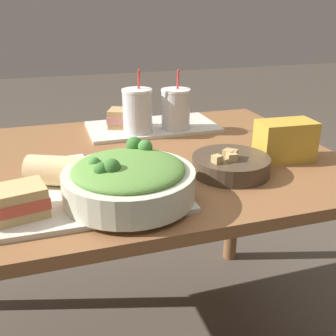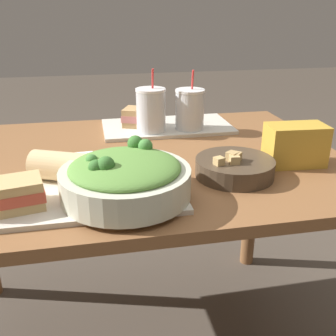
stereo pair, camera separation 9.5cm
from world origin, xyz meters
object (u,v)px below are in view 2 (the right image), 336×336
Objects in this scene: soup_bowl at (235,167)px; baguette_near at (67,167)px; drink_cup_dark at (151,112)px; sandwich_near at (14,194)px; sandwich_far at (139,117)px; salad_bowl at (125,177)px; drink_cup_red at (190,111)px; napkin_folded at (68,160)px; chip_bag at (295,145)px.

soup_bowl is 1.08× the size of baguette_near.
drink_cup_dark reaches higher than baguette_near.
sandwich_near and sandwich_far have the same top height.
sandwich_far is at bearing 79.37° from salad_bowl.
soup_bowl is 1.01× the size of drink_cup_red.
sandwich_far reaches higher than soup_bowl.
soup_bowl is 0.42m from baguette_near.
salad_bowl is 1.55× the size of baguette_near.
sandwich_far is 0.18m from drink_cup_red.
drink_cup_dark reaches higher than sandwich_near.
sandwich_far is 0.08m from drink_cup_dark.
salad_bowl reaches higher than baguette_near.
drink_cup_red reaches higher than salad_bowl.
sandwich_near is 0.88× the size of napkin_folded.
soup_bowl is at bearing 15.98° from salad_bowl.
chip_bag reaches higher than baguette_near.
baguette_near reaches higher than soup_bowl.
drink_cup_dark is 0.49m from chip_bag.
soup_bowl is (0.29, 0.08, -0.03)m from salad_bowl.
salad_bowl is at bearing -119.32° from drink_cup_red.
salad_bowl is 1.39× the size of drink_cup_dark.
soup_bowl is 1.49× the size of sandwich_near.
sandwich_near is at bearing -176.64° from salad_bowl.
drink_cup_dark is 0.34m from napkin_folded.
sandwich_far is (0.23, 0.44, -0.00)m from baguette_near.
baguette_near is at bearing -95.17° from sandwich_far.
napkin_folded is at bearing -109.57° from sandwich_far.
drink_cup_dark reaches higher than sandwich_far.
drink_cup_dark is (0.03, -0.07, 0.04)m from sandwich_far.
drink_cup_dark is at bearing -42.95° from sandwich_far.
baguette_near is 0.18m from napkin_folded.
sandwich_near is 0.32m from napkin_folded.
soup_bowl is at bearing -45.29° from sandwich_far.
sandwich_near is 0.67× the size of drink_cup_red.
chip_bag reaches higher than napkin_folded.
baguette_near is at bearing -87.45° from napkin_folded.
baguette_near is 0.61m from chip_bag.
napkin_folded is at bearing 154.79° from soup_bowl.
baguette_near is 0.45m from drink_cup_dark.
chip_bag is (0.21, -0.35, -0.02)m from drink_cup_red.
baguette_near is at bearing 176.34° from soup_bowl.
napkin_folded is (-0.24, -0.26, -0.04)m from sandwich_far.
sandwich_far is 0.88× the size of napkin_folded.
sandwich_near is 0.83× the size of chip_bag.
sandwich_near is 1.01× the size of sandwich_far.
drink_cup_red is at bearing 32.37° from sandwich_near.
sandwich_near is 0.65× the size of drink_cup_dark.
drink_cup_dark is (0.13, 0.48, 0.02)m from salad_bowl.
baguette_near is 0.94× the size of drink_cup_red.
salad_bowl reaches higher than napkin_folded.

